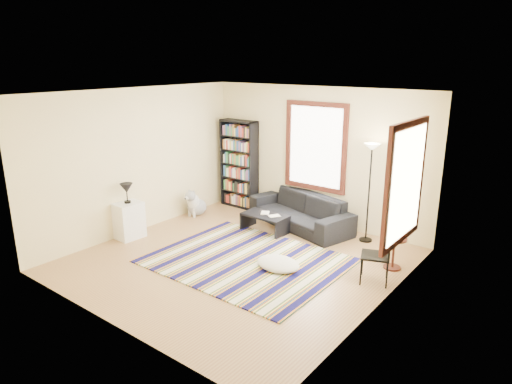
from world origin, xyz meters
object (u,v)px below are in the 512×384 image
Objects in this scene: white_cabinet at (129,220)px; dog at (197,202)px; bookshelf at (239,164)px; floor_lamp at (369,194)px; floor_cushion at (278,264)px; folding_chair at (375,256)px; side_table at (393,253)px; coffee_table at (265,223)px; sofa at (300,211)px.

dog is (0.07, 1.74, -0.06)m from white_cabinet.
floor_lamp is at bearing -3.00° from bookshelf.
bookshelf is 3.53m from floor_cushion.
floor_lamp is 2.16× the size of folding_chair.
white_cabinet is (-3.03, -0.63, 0.26)m from floor_cushion.
side_table is 4.43m from dog.
side_table is at bearing 24.71° from white_cabinet.
floor_cushion is (2.63, -2.18, -0.91)m from bookshelf.
floor_cushion is (1.18, -1.22, -0.09)m from coffee_table.
sofa is 3.08× the size of floor_cushion.
coffee_table is (-0.38, -0.68, -0.16)m from sofa.
bookshelf is 1.08× the size of floor_lamp.
coffee_table is at bearing -33.28° from bookshelf.
white_cabinet is at bearing -135.10° from coffee_table.
side_table is (1.47, 1.17, 0.18)m from floor_cushion.
folding_chair is (0.80, -1.46, -0.50)m from floor_lamp.
floor_cushion is at bearing -107.01° from floor_lamp.
folding_chair is 4.60m from white_cabinet.
floor_lamp reaches higher than folding_chair.
floor_lamp is at bearing 135.59° from side_table.
floor_cushion is 0.40× the size of floor_lamp.
side_table is (2.26, -0.74, -0.07)m from sofa.
floor_lamp reaches higher than coffee_table.
sofa is 2.38m from side_table.
folding_chair is (1.42, 0.55, 0.34)m from floor_cushion.
coffee_table is 1.29× the size of white_cabinet.
bookshelf is 2.33× the size of folding_chair.
folding_chair is 1.23× the size of white_cabinet.
floor_lamp reaches higher than side_table.
floor_lamp is at bearing 72.99° from floor_cushion.
floor_cushion is 1.07× the size of white_cabinet.
white_cabinet is (-4.45, -1.17, -0.08)m from folding_chair.
sofa is 2.67× the size of folding_chair.
floor_lamp reaches higher than floor_cushion.
side_table is at bearing 64.13° from folding_chair.
bookshelf is at bearing 136.81° from folding_chair.
floor_lamp is (3.24, -0.17, -0.07)m from bookshelf.
sofa is 1.15× the size of bookshelf.
dog reaches higher than floor_cushion.
side_table is (2.64, -0.05, 0.09)m from coffee_table.
white_cabinet is at bearing -95.82° from dog.
bookshelf is at bearing 68.85° from dog.
sofa is 0.80m from coffee_table.
bookshelf reaches higher than side_table.
sofa is 1.23× the size of floor_lamp.
side_table is at bearing -2.33° from sofa.
coffee_table is at bearing -0.20° from dog.
bookshelf reaches higher than coffee_table.
sofa reaches higher than dog.
folding_chair reaches higher than dog.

